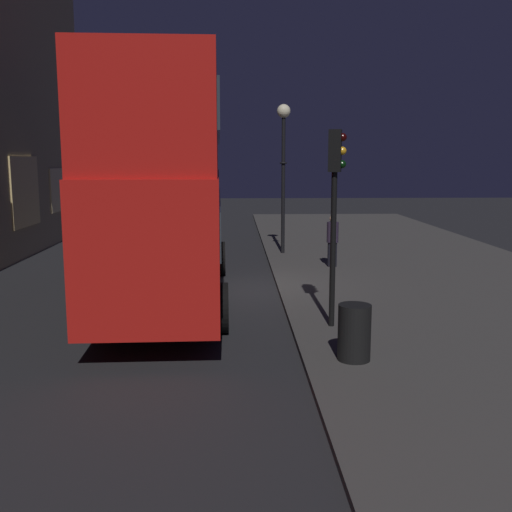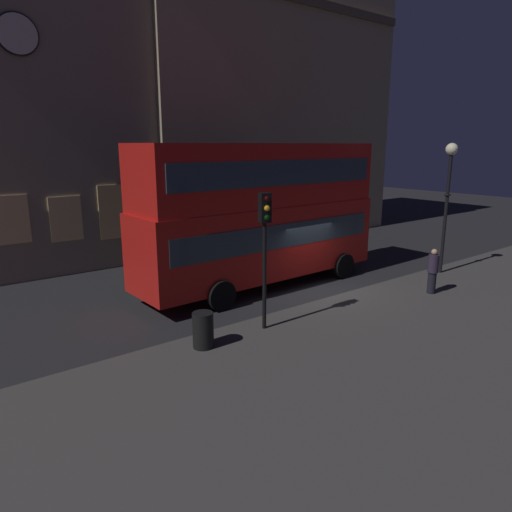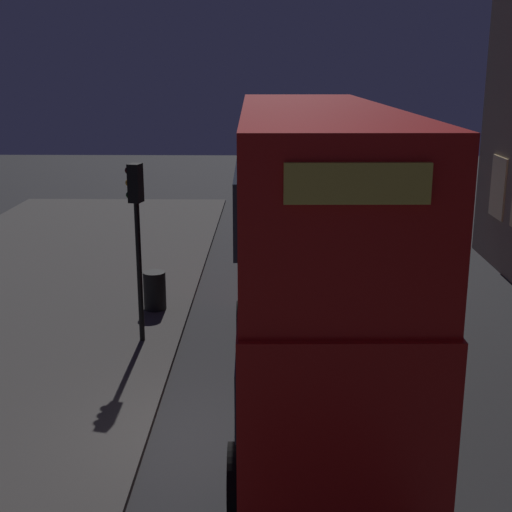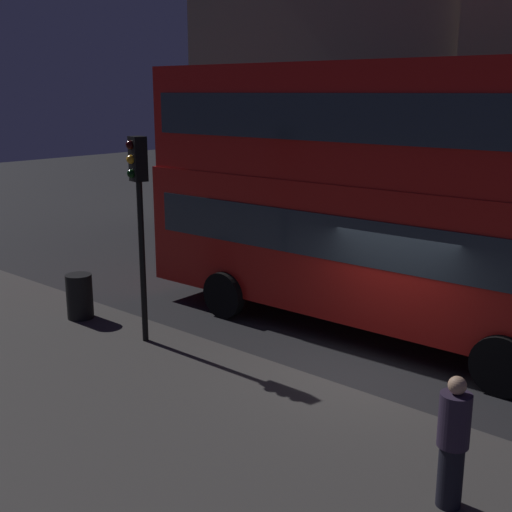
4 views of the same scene
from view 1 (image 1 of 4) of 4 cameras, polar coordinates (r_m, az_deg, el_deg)
The scene contains 7 objects.
ground_plane at distance 16.82m, azimuth -0.98°, elevation -3.21°, with size 80.00×80.00×0.00m, color #232326.
sidewalk_slab at distance 17.81m, azimuth 17.36°, elevation -2.73°, with size 44.00×9.42×0.12m, color #423F3D.
double_decker_bus at distance 15.10m, azimuth -8.52°, elevation 7.23°, with size 10.47×3.11×5.60m.
traffic_light_near_kerb at distance 12.39m, azimuth 7.59°, elevation 6.57°, with size 0.37×0.39×4.10m.
street_lamp at distance 22.33m, azimuth 2.65°, elevation 10.57°, with size 0.50×0.50×5.50m.
pedestrian at distance 19.74m, azimuth 7.34°, elevation 1.48°, with size 0.38×0.38×1.70m.
litter_bin at distance 10.67m, azimuth 9.40°, elevation -7.24°, with size 0.58×0.58×1.00m, color black.
Camera 1 is at (-16.42, 0.31, 3.62)m, focal length 41.74 mm.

